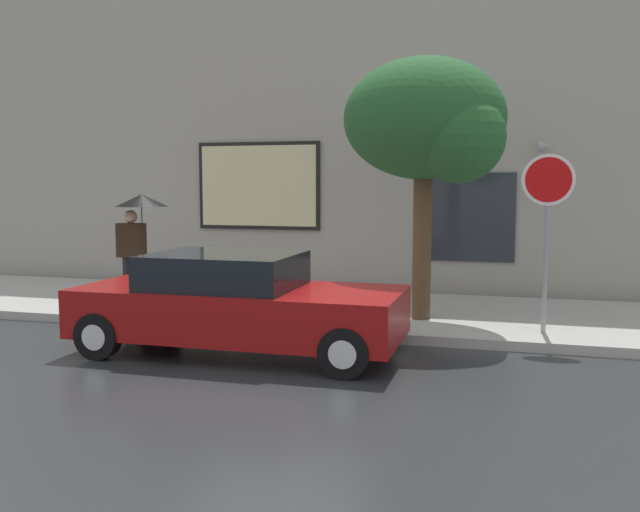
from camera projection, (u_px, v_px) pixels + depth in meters
ground_plane at (279, 354)px, 9.64m from camera, size 60.00×60.00×0.00m
sidewalk at (333, 311)px, 12.51m from camera, size 20.00×4.00×0.15m
building_facade at (362, 131)px, 14.54m from camera, size 20.00×0.67×7.00m
parked_car at (237, 304)px, 9.64m from camera, size 4.54×1.95×1.40m
fire_hydrant at (230, 291)px, 11.80m from camera, size 0.30×0.44×0.78m
pedestrian_with_umbrella at (138, 219)px, 12.52m from camera, size 0.96×0.94×2.03m
street_tree at (431, 124)px, 10.97m from camera, size 2.62×2.22×4.25m
stop_sign at (547, 207)px, 10.11m from camera, size 0.76×0.10×2.66m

